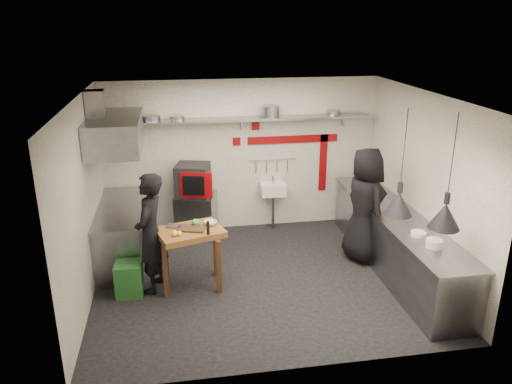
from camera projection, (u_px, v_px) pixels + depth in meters
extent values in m
plane|color=black|center=(262.00, 279.00, 7.70)|extent=(5.00, 5.00, 0.00)
plane|color=beige|center=(263.00, 97.00, 6.76)|extent=(5.00, 5.00, 0.00)
cube|color=silver|center=(242.00, 156.00, 9.19)|extent=(5.00, 0.04, 2.80)
cube|color=silver|center=(297.00, 260.00, 5.28)|extent=(5.00, 0.04, 2.80)
cube|color=silver|center=(83.00, 204.00, 6.85)|extent=(0.04, 4.20, 2.80)
cube|color=silver|center=(423.00, 185.00, 7.62)|extent=(0.04, 4.20, 2.80)
cube|color=maroon|center=(293.00, 139.00, 9.22)|extent=(1.70, 0.02, 0.14)
cube|color=maroon|center=(323.00, 163.00, 9.47)|extent=(0.14, 0.02, 1.10)
cube|color=maroon|center=(256.00, 126.00, 9.02)|extent=(0.14, 0.02, 0.14)
cube|color=maroon|center=(237.00, 142.00, 9.06)|extent=(0.14, 0.02, 0.14)
cube|color=slate|center=(243.00, 119.00, 8.78)|extent=(4.60, 0.34, 0.04)
cube|color=slate|center=(134.00, 127.00, 8.65)|extent=(0.04, 0.06, 0.24)
cube|color=slate|center=(242.00, 123.00, 8.95)|extent=(0.04, 0.06, 0.24)
cube|color=slate|center=(343.00, 120.00, 9.25)|extent=(0.04, 0.06, 0.24)
cylinder|color=slate|center=(152.00, 118.00, 8.51)|extent=(0.36, 0.36, 0.09)
cylinder|color=slate|center=(178.00, 118.00, 8.58)|extent=(0.28, 0.28, 0.07)
cylinder|color=slate|center=(271.00, 111.00, 8.81)|extent=(0.33, 0.33, 0.20)
cylinder|color=slate|center=(334.00, 113.00, 9.01)|extent=(0.29, 0.29, 0.08)
cube|color=slate|center=(196.00, 215.00, 9.11)|extent=(0.82, 0.77, 0.80)
cube|color=black|center=(193.00, 180.00, 8.82)|extent=(0.68, 0.65, 0.58)
cube|color=maroon|center=(196.00, 185.00, 8.56)|extent=(0.55, 0.17, 0.46)
cube|color=black|center=(193.00, 186.00, 8.53)|extent=(0.36, 0.11, 0.34)
cube|color=silver|center=(273.00, 189.00, 9.31)|extent=(0.46, 0.34, 0.22)
cylinder|color=slate|center=(273.00, 180.00, 9.25)|extent=(0.03, 0.03, 0.14)
cylinder|color=slate|center=(273.00, 212.00, 9.42)|extent=(0.06, 0.06, 0.66)
cylinder|color=slate|center=(272.00, 159.00, 9.26)|extent=(0.90, 0.02, 0.02)
cube|color=slate|center=(395.00, 243.00, 7.89)|extent=(0.70, 3.80, 0.90)
cube|color=slate|center=(398.00, 216.00, 7.73)|extent=(0.76, 3.90, 0.03)
cylinder|color=silver|center=(434.00, 244.00, 6.62)|extent=(0.28, 0.28, 0.11)
cylinder|color=silver|center=(419.00, 233.00, 7.00)|extent=(0.27, 0.27, 0.05)
cube|color=slate|center=(122.00, 234.00, 8.19)|extent=(0.70, 1.90, 0.90)
cube|color=slate|center=(119.00, 208.00, 8.04)|extent=(0.76, 2.00, 0.03)
cube|color=slate|center=(115.00, 133.00, 7.63)|extent=(0.78, 1.60, 0.50)
cube|color=slate|center=(96.00, 107.00, 7.46)|extent=(0.28, 0.28, 0.50)
cube|color=#1E5020|center=(129.00, 279.00, 7.22)|extent=(0.39, 0.39, 0.50)
cube|color=#432717|center=(192.00, 228.00, 7.23)|extent=(0.44, 0.37, 0.02)
cylinder|color=black|center=(208.00, 228.00, 7.02)|extent=(0.05, 0.05, 0.20)
sphere|color=yellow|center=(174.00, 233.00, 6.99)|extent=(0.11, 0.11, 0.09)
sphere|color=yellow|center=(179.00, 233.00, 7.00)|extent=(0.07, 0.07, 0.07)
sphere|color=#519942|center=(196.00, 222.00, 7.33)|extent=(0.13, 0.13, 0.11)
cube|color=slate|center=(173.00, 226.00, 7.30)|extent=(0.22, 0.19, 0.03)
imported|color=silver|center=(210.00, 223.00, 7.37)|extent=(0.23, 0.23, 0.06)
imported|color=black|center=(150.00, 233.00, 7.14)|extent=(0.59, 0.75, 1.79)
imported|color=black|center=(365.00, 205.00, 8.06)|extent=(0.77, 1.03, 1.90)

